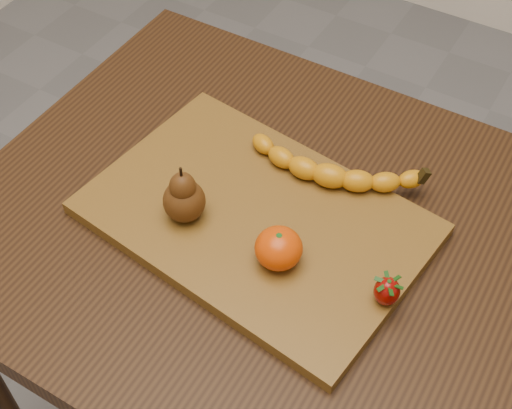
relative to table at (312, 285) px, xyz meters
The scene contains 6 objects.
table is the anchor object (origin of this frame).
cutting_board 0.14m from the table, behind, with size 0.45×0.30×0.02m, color brown.
banana 0.17m from the table, 107.89° to the left, with size 0.22×0.06×0.03m, color #CC8009, non-canonical shape.
pear 0.24m from the table, 160.79° to the right, with size 0.06×0.06×0.09m, color #49270B, non-canonical shape.
mandarin 0.16m from the table, 111.59° to the right, with size 0.06×0.06×0.05m, color #CC3A02.
strawberry 0.19m from the table, 22.28° to the right, with size 0.03×0.03×0.04m, color #7C0703, non-canonical shape.
Camera 1 is at (0.23, -0.55, 1.53)m, focal length 50.00 mm.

